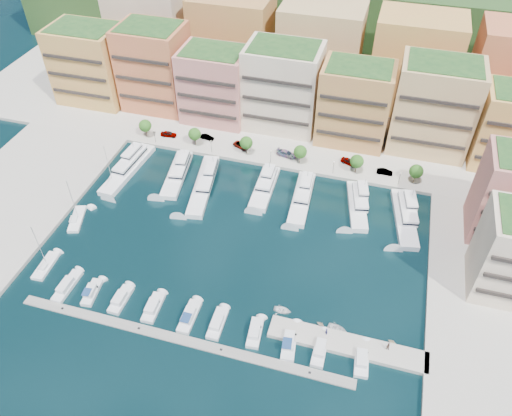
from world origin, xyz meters
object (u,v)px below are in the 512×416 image
at_px(lamppost_1, 211,144).
at_px(car_3, 286,154).
at_px(tree_5, 416,171).
at_px(person_0, 326,331).
at_px(yacht_0, 129,166).
at_px(tree_0, 145,126).
at_px(yacht_4, 302,196).
at_px(cruiser_6, 255,333).
at_px(tender_1, 320,324).
at_px(tender_2, 338,329).
at_px(car_2, 241,145).
at_px(cruiser_7, 289,342).
at_px(tree_1, 195,134).
at_px(cruiser_4, 189,317).
at_px(tree_3, 300,152).
at_px(yacht_3, 265,185).
at_px(yacht_6, 405,215).
at_px(lamppost_2, 271,154).
at_px(tree_4, 357,161).
at_px(cruiser_0, 67,286).
at_px(sailboat_2, 112,184).
at_px(car_1, 207,137).
at_px(lamppost_3, 334,165).
at_px(cruiser_9, 361,359).
at_px(lamppost_4, 400,177).
at_px(car_4, 349,162).
at_px(car_0, 169,134).
at_px(car_5, 385,172).
at_px(tree_2, 246,143).
at_px(cruiser_5, 217,324).
at_px(tender_0, 283,310).
at_px(yacht_5, 358,203).
at_px(cruiser_1, 92,292).
at_px(sailboat_0, 46,266).
at_px(sailboat_1, 77,219).
at_px(cruiser_8, 320,349).
at_px(yacht_2, 205,182).
at_px(cruiser_3, 153,308).
at_px(yacht_1, 178,172).
at_px(lamppost_0, 154,135).

distance_m(lamppost_1, car_3, 22.12).
bearing_deg(tree_5, person_0, -104.87).
relative_size(yacht_0, person_0, 13.00).
distance_m(tree_0, yacht_4, 53.95).
bearing_deg(cruiser_6, lamppost_1, 117.85).
distance_m(tender_1, tender_2, 3.68).
bearing_deg(tender_2, car_2, 47.17).
bearing_deg(cruiser_7, tender_2, 32.46).
relative_size(tree_1, cruiser_4, 0.68).
xyz_separation_m(tree_3, yacht_3, (-6.74, -12.76, -3.53)).
height_order(cruiser_4, tender_2, cruiser_4).
bearing_deg(yacht_6, lamppost_2, 162.78).
bearing_deg(cruiser_7, tree_4, 84.80).
distance_m(yacht_3, cruiser_0, 56.31).
relative_size(sailboat_2, car_1, 3.10).
bearing_deg(lamppost_3, cruiser_6, -96.68).
xyz_separation_m(yacht_0, cruiser_9, (71.44, -42.66, -0.66)).
xyz_separation_m(lamppost_4, car_4, (-14.23, 5.53, -1.99)).
bearing_deg(car_0, lamppost_1, -110.97).
bearing_deg(car_5, tree_2, 91.55).
height_order(yacht_3, cruiser_9, yacht_3).
relative_size(tree_1, yacht_0, 0.23).
height_order(cruiser_0, cruiser_7, cruiser_7).
bearing_deg(cruiser_4, cruiser_5, 0.23).
bearing_deg(car_3, tender_0, -156.72).
bearing_deg(yacht_5, cruiser_0, -142.38).
distance_m(cruiser_0, sailboat_2, 36.07).
bearing_deg(cruiser_1, sailboat_0, 164.40).
height_order(sailboat_1, sailboat_0, same).
height_order(yacht_6, cruiser_6, yacht_6).
bearing_deg(car_1, cruiser_8, -134.72).
height_order(sailboat_0, car_3, sailboat_0).
distance_m(cruiser_0, cruiser_5, 35.46).
relative_size(tender_0, car_2, 0.76).
distance_m(yacht_2, yacht_3, 16.69).
relative_size(cruiser_6, car_1, 1.71).
xyz_separation_m(yacht_5, person_0, (-0.87, -41.57, 0.72)).
distance_m(yacht_0, yacht_5, 64.66).
height_order(tree_1, cruiser_5, tree_1).
bearing_deg(cruiser_1, cruiser_3, 0.05).
bearing_deg(yacht_4, lamppost_4, 26.33).
height_order(cruiser_5, sailboat_0, sailboat_0).
relative_size(cruiser_6, cruiser_9, 0.91).
xyz_separation_m(yacht_1, cruiser_4, (20.96, -44.20, -0.52)).
bearing_deg(sailboat_0, cruiser_4, -6.12).
distance_m(cruiser_0, tender_1, 56.41).
xyz_separation_m(cruiser_1, car_1, (4.40, 61.68, 1.13)).
relative_size(cruiser_7, tender_1, 5.40).
relative_size(yacht_6, tender_2, 5.12).
bearing_deg(lamppost_0, yacht_0, -99.63).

